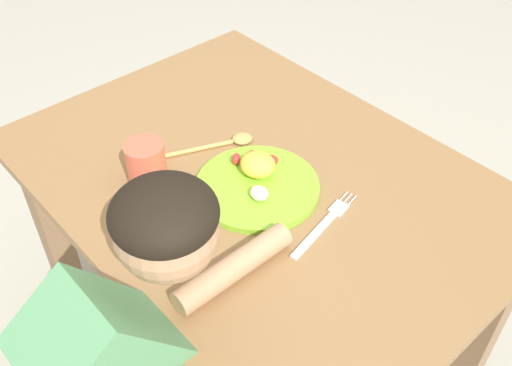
{
  "coord_description": "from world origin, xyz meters",
  "views": [
    {
      "loc": [
        0.71,
        -0.64,
        1.58
      ],
      "look_at": [
        0.03,
        -0.03,
        0.76
      ],
      "focal_mm": 40.73,
      "sensor_mm": 36.0,
      "label": 1
    }
  ],
  "objects": [
    {
      "name": "ground_plane",
      "position": [
        0.0,
        0.0,
        0.0
      ],
      "size": [
        8.0,
        8.0,
        0.0
      ],
      "primitive_type": "plane",
      "color": "#AAA899"
    },
    {
      "name": "dining_table",
      "position": [
        0.0,
        0.0,
        0.6
      ],
      "size": [
        1.09,
        0.79,
        0.74
      ],
      "color": "olive",
      "rests_on": "ground_plane"
    },
    {
      "name": "plate",
      "position": [
        0.03,
        -0.03,
        0.76
      ],
      "size": [
        0.26,
        0.26,
        0.06
      ],
      "color": "#84CE2E",
      "rests_on": "dining_table"
    },
    {
      "name": "fork",
      "position": [
        0.2,
        -0.0,
        0.75
      ],
      "size": [
        0.06,
        0.22,
        0.01
      ],
      "rotation": [
        0.0,
        0.0,
        1.77
      ],
      "color": "silver",
      "rests_on": "dining_table"
    },
    {
      "name": "spoon",
      "position": [
        -0.13,
        0.02,
        0.75
      ],
      "size": [
        0.11,
        0.21,
        0.02
      ],
      "rotation": [
        0.0,
        0.0,
        1.18
      ],
      "color": "tan",
      "rests_on": "dining_table"
    },
    {
      "name": "drinking_cup",
      "position": [
        -0.14,
        -0.19,
        0.8
      ],
      "size": [
        0.08,
        0.08,
        0.1
      ],
      "primitive_type": "cylinder",
      "color": "#DC5E46",
      "rests_on": "dining_table"
    }
  ]
}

